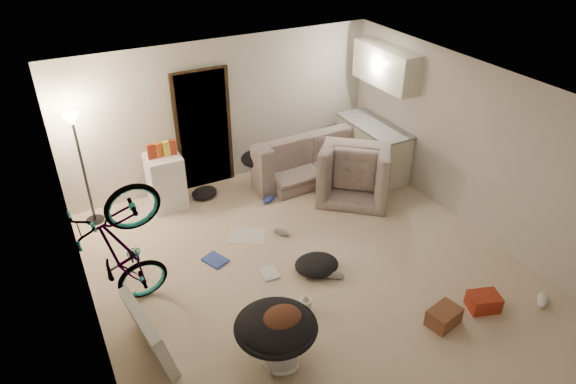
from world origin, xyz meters
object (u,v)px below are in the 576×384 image
floor_lamp (78,146)px  saucer_chair (276,333)px  drink_case_a (444,317)px  drink_case_b (484,302)px  sofa (305,158)px  juicer (306,304)px  mini_fridge (166,182)px  tv_box (149,332)px  kitchen_counter (372,149)px  armchair (356,172)px  bicycle (129,277)px

floor_lamp → saucer_chair: (1.32, -3.76, -0.92)m
drink_case_a → drink_case_b: 0.62m
saucer_chair → drink_case_b: 2.70m
sofa → juicer: bearing=59.1°
mini_fridge → tv_box: 3.15m
kitchen_counter → armchair: bearing=-144.3°
sofa → armchair: bearing=114.4°
kitchen_counter → drink_case_a: size_ratio=3.85×
kitchen_counter → floor_lamp: bearing=172.3°
floor_lamp → drink_case_b: size_ratio=4.86×
armchair → bicycle: bicycle is taller
armchair → drink_case_b: 3.15m
bicycle → floor_lamp: bearing=0.2°
drink_case_a → drink_case_b: bearing=-14.9°
floor_lamp → bicycle: 2.37m
bicycle → tv_box: 0.85m
floor_lamp → sofa: (3.69, -0.20, -0.98)m
sofa → drink_case_a: size_ratio=5.66×
sofa → drink_case_b: size_ratio=5.92×
drink_case_a → drink_case_b: (0.62, -0.03, -0.00)m
saucer_chair → sofa: bearing=56.4°
saucer_chair → juicer: 0.87m
bicycle → juicer: size_ratio=7.54×
floor_lamp → juicer: 4.01m
juicer → drink_case_b: bearing=-26.8°
kitchen_counter → armchair: 0.84m
juicer → drink_case_a: bearing=-35.5°
sofa → juicer: (-1.71, -3.07, -0.22)m
drink_case_a → bicycle: bearing=136.1°
mini_fridge → floor_lamp: bearing=175.4°
drink_case_a → saucer_chair: bearing=154.7°
drink_case_a → drink_case_b: drink_case_a is taller
juicer → floor_lamp: bearing=121.2°
juicer → kitchen_counter: bearing=42.6°
tv_box → drink_case_b: bearing=-25.1°
drink_case_b → saucer_chair: bearing=-172.6°
kitchen_counter → tv_box: kitchen_counter is taller
mini_fridge → saucer_chair: bearing=-87.3°
saucer_chair → armchair: bearing=42.9°
bicycle → juicer: (1.88, -1.04, -0.39)m
armchair → bicycle: (-4.05, -1.09, 0.12)m
bicycle → drink_case_b: bicycle is taller
sofa → bicycle: bicycle is taller
bicycle → mini_fridge: bearing=-29.0°
kitchen_counter → juicer: (-2.85, -2.62, -0.34)m
floor_lamp → drink_case_a: size_ratio=4.64×
armchair → saucer_chair: armchair is taller
saucer_chair → drink_case_b: saucer_chair is taller
juicer → tv_box: bearing=173.6°
sofa → tv_box: size_ratio=2.20×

